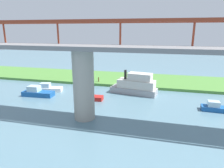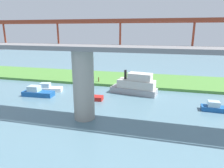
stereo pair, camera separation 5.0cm
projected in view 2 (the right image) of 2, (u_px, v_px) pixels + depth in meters
name	position (u px, v px, depth m)	size (l,w,h in m)	color
ground_plane	(127.00, 88.00, 38.51)	(160.00, 160.00, 0.00)	slate
grassy_bank	(132.00, 79.00, 44.06)	(80.00, 12.00, 0.50)	#4C8438
bridge_pylon	(84.00, 85.00, 24.36)	(2.55, 2.55, 8.57)	#9E998E
bridge_span	(82.00, 45.00, 23.12)	(56.91, 4.30, 3.25)	slate
person_on_bank	(126.00, 80.00, 39.42)	(0.47, 0.47, 1.39)	#2D334C
mooring_post	(99.00, 79.00, 41.11)	(0.20, 0.20, 0.91)	brown
houseboat_blue	(135.00, 85.00, 34.80)	(8.23, 3.89, 4.04)	#99999E
motorboat_red	(217.00, 108.00, 27.49)	(4.20, 1.65, 1.38)	#195199
riverboat_paddlewheel	(37.00, 92.00, 33.82)	(5.28, 2.17, 1.72)	#195199
motorboat_white	(89.00, 97.00, 32.08)	(4.22, 1.67, 1.39)	red
skiff_small	(48.00, 88.00, 36.40)	(4.87, 2.67, 1.54)	white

